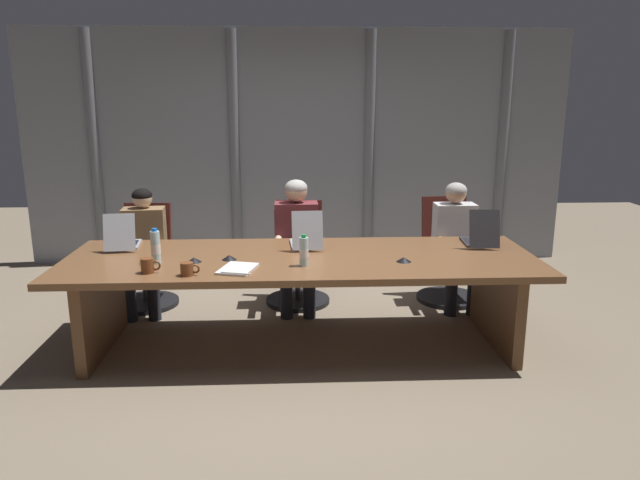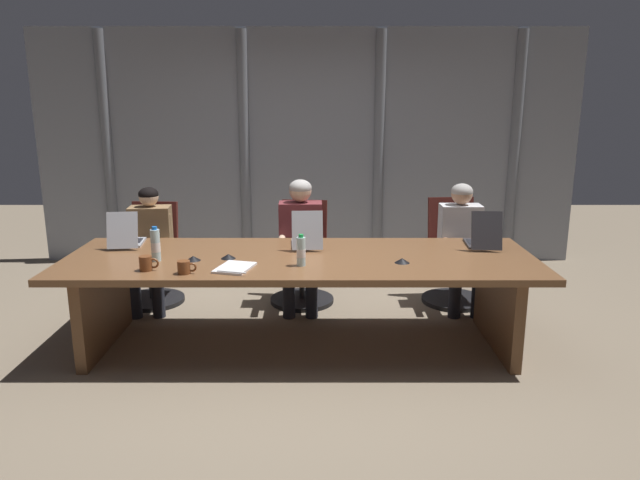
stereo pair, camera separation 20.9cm
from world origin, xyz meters
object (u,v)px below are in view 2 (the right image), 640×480
object	(u,v)px
laptop_center	(483,240)
person_center	(462,239)
water_bottle_secondary	(301,252)
conference_mic_left_side	(402,261)
coffee_mug_near	(147,263)
laptop_left_mid	(307,239)
office_chair_center	(454,264)
coffee_mug_far	(185,267)
laptop_left_end	(127,239)
spiral_notepad	(235,268)
office_chair_left_end	(152,265)
person_left_end	(150,241)
person_left_mid	(301,236)
conference_mic_middle	(194,258)
office_chair_left_mid	(303,265)
conference_mic_right_side	(229,256)
water_bottle_primary	(156,245)

from	to	relation	value
laptop_center	person_center	bearing A→B (deg)	5.88
water_bottle_secondary	conference_mic_left_side	xyz separation A→B (m)	(0.73, 0.07, -0.09)
laptop_center	coffee_mug_near	xyz separation A→B (m)	(-2.51, -0.66, -0.01)
laptop_left_mid	coffee_mug_near	xyz separation A→B (m)	(-1.10, -0.67, -0.01)
office_chair_center	coffee_mug_far	distance (m)	2.69
person_center	conference_mic_left_side	size ratio (longest dim) A/B	10.33
laptop_left_end	spiral_notepad	bearing A→B (deg)	-131.37
office_chair_left_end	water_bottle_secondary	bearing A→B (deg)	50.80
person_left_end	person_center	bearing A→B (deg)	85.06
water_bottle_secondary	coffee_mug_near	xyz separation A→B (m)	(-1.07, -0.12, -0.05)
person_left_mid	person_center	size ratio (longest dim) A/B	1.03
person_center	coffee_mug_near	world-z (taller)	person_center
person_left_mid	conference_mic_left_side	bearing A→B (deg)	34.70
laptop_center	conference_mic_middle	xyz separation A→B (m)	(-2.24, -0.41, -0.04)
laptop_center	office_chair_left_mid	size ratio (longest dim) A/B	0.45
office_chair_left_mid	person_center	bearing A→B (deg)	90.05
person_center	person_left_end	bearing A→B (deg)	-89.63
coffee_mug_near	conference_mic_right_side	size ratio (longest dim) A/B	1.23
person_left_mid	water_bottle_primary	size ratio (longest dim) A/B	4.54
office_chair_center	water_bottle_primary	bearing A→B (deg)	-68.79
laptop_left_mid	office_chair_left_mid	world-z (taller)	laptop_left_mid
office_chair_center	spiral_notepad	size ratio (longest dim) A/B	2.76
coffee_mug_far	person_left_end	bearing A→B (deg)	115.07
person_left_mid	conference_mic_left_side	distance (m)	1.33
conference_mic_middle	person_left_mid	bearing A→B (deg)	53.43
office_chair_center	person_left_end	bearing A→B (deg)	-91.09
office_chair_left_end	coffee_mug_near	bearing A→B (deg)	17.89
water_bottle_primary	conference_mic_left_side	xyz separation A→B (m)	(1.80, -0.05, -0.10)
office_chair_left_end	person_left_end	size ratio (longest dim) A/B	0.84
office_chair_center	coffee_mug_near	xyz separation A→B (m)	(-2.47, -1.43, 0.42)
laptop_left_end	coffee_mug_near	distance (m)	0.79
laptop_left_end	water_bottle_secondary	bearing A→B (deg)	-118.88
water_bottle_primary	water_bottle_secondary	size ratio (longest dim) A/B	1.13
office_chair_left_mid	conference_mic_left_side	world-z (taller)	office_chair_left_mid
water_bottle_secondary	conference_mic_right_side	size ratio (longest dim) A/B	2.09
person_left_mid	water_bottle_primary	xyz separation A→B (m)	(-1.02, -1.03, 0.17)
person_left_end	water_bottle_primary	size ratio (longest dim) A/B	4.27
conference_mic_middle	laptop_left_mid	bearing A→B (deg)	26.27
office_chair_center	person_left_mid	world-z (taller)	person_left_mid
office_chair_left_end	water_bottle_primary	distance (m)	1.34
coffee_mug_far	conference_mic_right_side	xyz separation A→B (m)	(0.24, 0.39, -0.03)
coffee_mug_far	spiral_notepad	xyz separation A→B (m)	(0.32, 0.11, -0.04)
laptop_left_end	laptop_center	bearing A→B (deg)	-97.59
laptop_left_end	laptop_left_mid	world-z (taller)	laptop_left_mid
laptop_center	coffee_mug_far	distance (m)	2.35
person_center	water_bottle_primary	size ratio (longest dim) A/B	4.40
office_chair_left_mid	person_center	distance (m)	1.49
conference_mic_right_side	coffee_mug_near	bearing A→B (deg)	-148.99
coffee_mug_far	spiral_notepad	size ratio (longest dim) A/B	0.37
water_bottle_secondary	spiral_notepad	distance (m)	0.48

